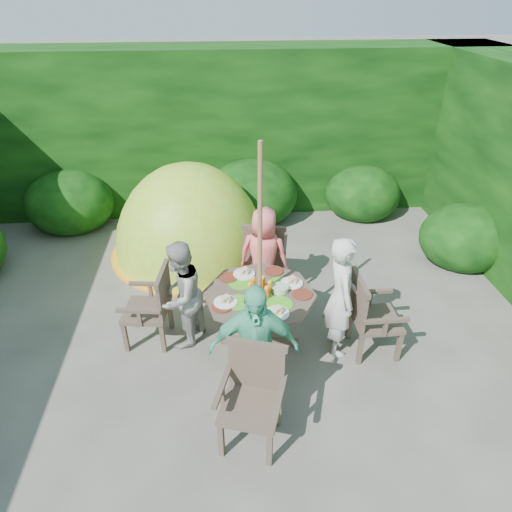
{
  "coord_description": "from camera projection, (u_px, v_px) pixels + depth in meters",
  "views": [
    {
      "loc": [
        0.07,
        -3.28,
        3.33
      ],
      "look_at": [
        0.44,
        0.77,
        0.85
      ],
      "focal_mm": 32.0,
      "sensor_mm": 36.0,
      "label": 1
    }
  ],
  "objects": [
    {
      "name": "child_left",
      "position": [
        181.0,
        295.0,
        4.61
      ],
      "size": [
        0.66,
        0.72,
        1.19
      ],
      "primitive_type": "imported",
      "rotation": [
        0.0,
        0.0,
        -2.03
      ],
      "color": "#9A9B96",
      "rests_on": "ground"
    },
    {
      "name": "garden_chair_left",
      "position": [
        153.0,
        306.0,
        4.7
      ],
      "size": [
        0.51,
        0.56,
        0.84
      ],
      "rotation": [
        0.0,
        0.0,
        -1.7
      ],
      "color": "#3D3128",
      "rests_on": "ground"
    },
    {
      "name": "garden_chair_right",
      "position": [
        370.0,
        315.0,
        4.56
      ],
      "size": [
        0.46,
        0.51,
        0.85
      ],
      "rotation": [
        0.0,
        0.0,
        1.58
      ],
      "color": "#3D3128",
      "rests_on": "ground"
    },
    {
      "name": "parasol_pole",
      "position": [
        260.0,
        255.0,
        4.3
      ],
      "size": [
        0.05,
        0.05,
        2.2
      ],
      "primitive_type": "cylinder",
      "rotation": [
        0.0,
        0.0,
        -0.16
      ],
      "color": "brown",
      "rests_on": "ground"
    },
    {
      "name": "ground",
      "position": [
        219.0,
        371.0,
        4.52
      ],
      "size": [
        60.0,
        60.0,
        0.0
      ],
      "primitive_type": "plane",
      "color": "#4E4B45",
      "rests_on": "ground"
    },
    {
      "name": "child_back",
      "position": [
        264.0,
        257.0,
        5.24
      ],
      "size": [
        0.68,
        0.55,
        1.2
      ],
      "primitive_type": "imported",
      "rotation": [
        0.0,
        0.0,
        2.82
      ],
      "color": "#F06365",
      "rests_on": "ground"
    },
    {
      "name": "child_front",
      "position": [
        254.0,
        350.0,
        3.85
      ],
      "size": [
        0.78,
        0.35,
        1.31
      ],
      "primitive_type": "imported",
      "rotation": [
        0.0,
        0.0,
        -0.05
      ],
      "color": "#54C59D",
      "rests_on": "ground"
    },
    {
      "name": "dome_tent",
      "position": [
        192.0,
        251.0,
        6.52
      ],
      "size": [
        2.41,
        2.41,
        2.55
      ],
      "rotation": [
        0.0,
        0.0,
        -0.17
      ],
      "color": "#A4B723",
      "rests_on": "ground"
    },
    {
      "name": "hedge_enclosure",
      "position": [
        212.0,
        200.0,
        5.0
      ],
      "size": [
        9.0,
        9.0,
        2.5
      ],
      "color": "black",
      "rests_on": "ground"
    },
    {
      "name": "patio_table",
      "position": [
        260.0,
        301.0,
        4.58
      ],
      "size": [
        1.3,
        1.3,
        0.79
      ],
      "rotation": [
        0.0,
        0.0,
        -0.16
      ],
      "color": "#3D3128",
      "rests_on": "ground"
    },
    {
      "name": "child_right",
      "position": [
        341.0,
        297.0,
        4.48
      ],
      "size": [
        0.32,
        0.48,
        1.31
      ],
      "primitive_type": "imported",
      "rotation": [
        0.0,
        0.0,
        1.56
      ],
      "color": "silver",
      "rests_on": "ground"
    },
    {
      "name": "garden_chair_front",
      "position": [
        253.0,
        394.0,
        3.69
      ],
      "size": [
        0.63,
        0.59,
        0.85
      ],
      "rotation": [
        0.0,
        0.0,
        -0.31
      ],
      "color": "#3D3128",
      "rests_on": "ground"
    },
    {
      "name": "garden_chair_back",
      "position": [
        265.0,
        253.0,
        5.57
      ],
      "size": [
        0.6,
        0.56,
        0.87
      ],
      "rotation": [
        0.0,
        0.0,
        2.95
      ],
      "color": "#3D3128",
      "rests_on": "ground"
    }
  ]
}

